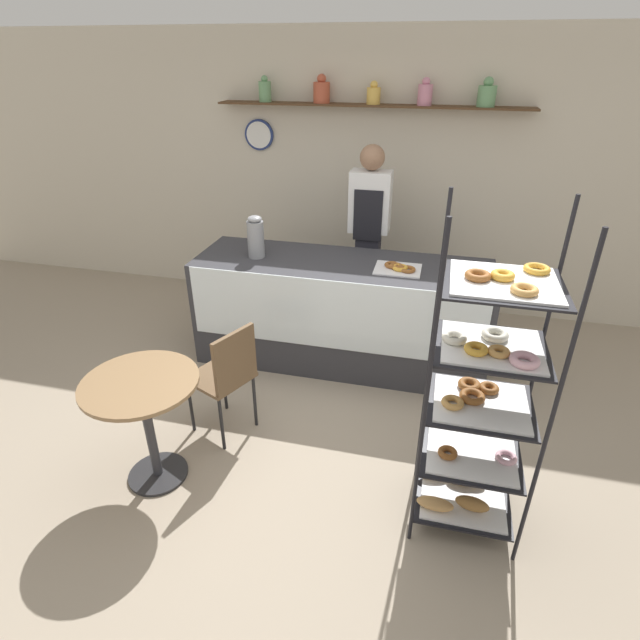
{
  "coord_description": "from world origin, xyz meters",
  "views": [
    {
      "loc": [
        0.74,
        -2.6,
        2.47
      ],
      "look_at": [
        0.0,
        0.41,
        0.79
      ],
      "focal_mm": 28.0,
      "sensor_mm": 36.0,
      "label": 1
    }
  ],
  "objects_px": {
    "person_worker": "(369,234)",
    "coffee_carafe": "(256,237)",
    "cafe_chair": "(227,372)",
    "donut_tray_counter": "(398,268)",
    "cafe_table": "(145,406)",
    "pastry_rack": "(478,407)"
  },
  "relations": [
    {
      "from": "cafe_table",
      "to": "cafe_chair",
      "type": "distance_m",
      "value": 0.61
    },
    {
      "from": "coffee_carafe",
      "to": "cafe_chair",
      "type": "bearing_deg",
      "value": -81.15
    },
    {
      "from": "coffee_carafe",
      "to": "donut_tray_counter",
      "type": "distance_m",
      "value": 1.21
    },
    {
      "from": "donut_tray_counter",
      "to": "cafe_chair",
      "type": "bearing_deg",
      "value": -132.27
    },
    {
      "from": "cafe_table",
      "to": "donut_tray_counter",
      "type": "height_order",
      "value": "donut_tray_counter"
    },
    {
      "from": "cafe_table",
      "to": "donut_tray_counter",
      "type": "distance_m",
      "value": 2.15
    },
    {
      "from": "person_worker",
      "to": "cafe_chair",
      "type": "relative_size",
      "value": 2.05
    },
    {
      "from": "cafe_chair",
      "to": "donut_tray_counter",
      "type": "distance_m",
      "value": 1.58
    },
    {
      "from": "cafe_chair",
      "to": "coffee_carafe",
      "type": "relative_size",
      "value": 2.44
    },
    {
      "from": "donut_tray_counter",
      "to": "pastry_rack",
      "type": "bearing_deg",
      "value": -68.3
    },
    {
      "from": "person_worker",
      "to": "coffee_carafe",
      "type": "xyz_separation_m",
      "value": [
        -0.85,
        -0.66,
        0.11
      ]
    },
    {
      "from": "pastry_rack",
      "to": "cafe_table",
      "type": "bearing_deg",
      "value": -175.26
    },
    {
      "from": "cafe_chair",
      "to": "pastry_rack",
      "type": "bearing_deg",
      "value": 101.29
    },
    {
      "from": "cafe_chair",
      "to": "person_worker",
      "type": "bearing_deg",
      "value": -176.98
    },
    {
      "from": "pastry_rack",
      "to": "coffee_carafe",
      "type": "height_order",
      "value": "pastry_rack"
    },
    {
      "from": "cafe_table",
      "to": "cafe_chair",
      "type": "bearing_deg",
      "value": 58.27
    },
    {
      "from": "person_worker",
      "to": "coffee_carafe",
      "type": "distance_m",
      "value": 1.08
    },
    {
      "from": "person_worker",
      "to": "pastry_rack",
      "type": "bearing_deg",
      "value": -66.47
    },
    {
      "from": "coffee_carafe",
      "to": "donut_tray_counter",
      "type": "bearing_deg",
      "value": -0.48
    },
    {
      "from": "coffee_carafe",
      "to": "cafe_table",
      "type": "bearing_deg",
      "value": -94.89
    },
    {
      "from": "person_worker",
      "to": "cafe_chair",
      "type": "distance_m",
      "value": 1.97
    },
    {
      "from": "person_worker",
      "to": "donut_tray_counter",
      "type": "height_order",
      "value": "person_worker"
    }
  ]
}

